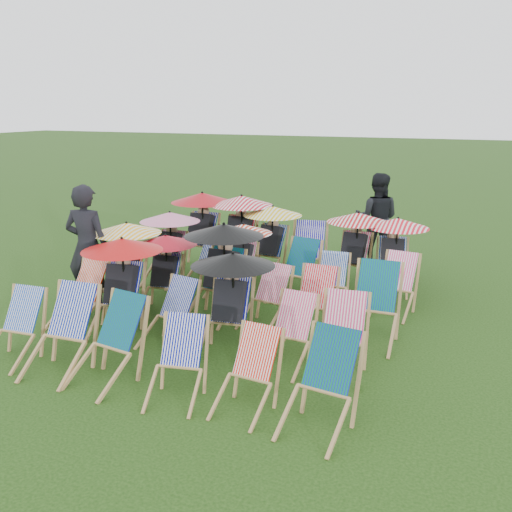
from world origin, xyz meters
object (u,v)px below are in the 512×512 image
at_px(deckchair_0, 12,327).
at_px(deckchair_5, 320,385).
at_px(person_left, 87,247).
at_px(person_rear, 377,218).
at_px(deckchair_29, 393,253).

distance_m(deckchair_0, deckchair_5, 3.95).
xyz_separation_m(person_left, person_rear, (3.56, 4.37, -0.07)).
xyz_separation_m(deckchair_0, person_rear, (3.17, 6.31, 0.47)).
relative_size(deckchair_5, person_left, 0.48).
distance_m(deckchair_29, person_left, 4.99).
xyz_separation_m(deckchair_5, person_left, (-4.33, 1.97, 0.50)).
bearing_deg(person_rear, deckchair_5, 91.55).
bearing_deg(deckchair_5, deckchair_0, -172.76).
height_order(deckchair_5, person_rear, person_rear).
bearing_deg(person_left, deckchair_5, 147.30).
distance_m(deckchair_29, person_rear, 1.82).
relative_size(deckchair_5, person_rear, 0.52).
distance_m(deckchair_5, person_left, 4.78).
height_order(deckchair_0, deckchair_29, deckchair_29).
xyz_separation_m(deckchair_0, deckchair_5, (3.95, -0.02, 0.04)).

